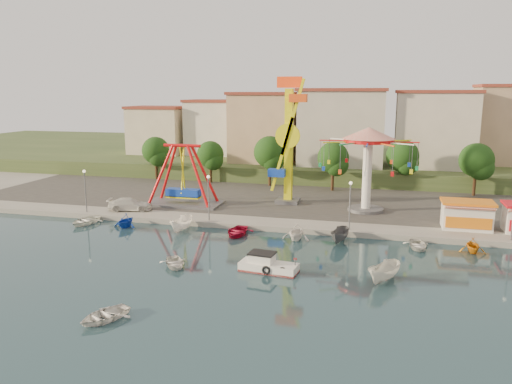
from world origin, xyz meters
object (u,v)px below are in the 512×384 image
(wave_swinger, at_px, (368,150))
(van, at_px, (130,204))
(pirate_ship_ride, at_px, (183,176))
(rowboat_a, at_px, (175,263))
(kamikaze_tower, at_px, (289,143))
(skiff, at_px, (384,273))
(cabin_motorboat, at_px, (267,266))

(wave_swinger, bearing_deg, van, -166.23)
(wave_swinger, height_order, van, wave_swinger)
(pirate_ship_ride, distance_m, rowboat_a, 22.64)
(kamikaze_tower, xyz_separation_m, van, (-18.49, -8.95, -7.22))
(skiff, bearing_deg, rowboat_a, -149.34)
(kamikaze_tower, bearing_deg, cabin_motorboat, -83.64)
(cabin_motorboat, distance_m, van, 26.07)
(cabin_motorboat, bearing_deg, kamikaze_tower, 103.19)
(kamikaze_tower, bearing_deg, van, -154.17)
(kamikaze_tower, height_order, rowboat_a, kamikaze_tower)
(cabin_motorboat, height_order, skiff, skiff)
(pirate_ship_ride, distance_m, van, 7.67)
(wave_swinger, relative_size, van, 2.17)
(kamikaze_tower, distance_m, rowboat_a, 26.96)
(kamikaze_tower, bearing_deg, pirate_ship_ride, -162.40)
(pirate_ship_ride, xyz_separation_m, wave_swinger, (23.38, 2.27, 3.80))
(kamikaze_tower, height_order, wave_swinger, kamikaze_tower)
(pirate_ship_ride, distance_m, skiff, 32.85)
(pirate_ship_ride, height_order, cabin_motorboat, pirate_ship_ride)
(cabin_motorboat, relative_size, rowboat_a, 1.52)
(wave_swinger, xyz_separation_m, rowboat_a, (-15.59, -23.14, -7.84))
(rowboat_a, bearing_deg, kamikaze_tower, 45.41)
(wave_swinger, bearing_deg, rowboat_a, -123.98)
(rowboat_a, relative_size, van, 0.64)
(pirate_ship_ride, xyz_separation_m, skiff, (25.74, -20.08, -3.58))
(cabin_motorboat, distance_m, rowboat_a, 8.24)
(van, bearing_deg, pirate_ship_ride, -63.95)
(pirate_ship_ride, bearing_deg, wave_swinger, 5.54)
(rowboat_a, xyz_separation_m, skiff, (17.96, 0.79, 0.46))
(van, bearing_deg, kamikaze_tower, -80.40)
(pirate_ship_ride, bearing_deg, kamikaze_tower, 17.60)
(kamikaze_tower, bearing_deg, wave_swinger, -10.90)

